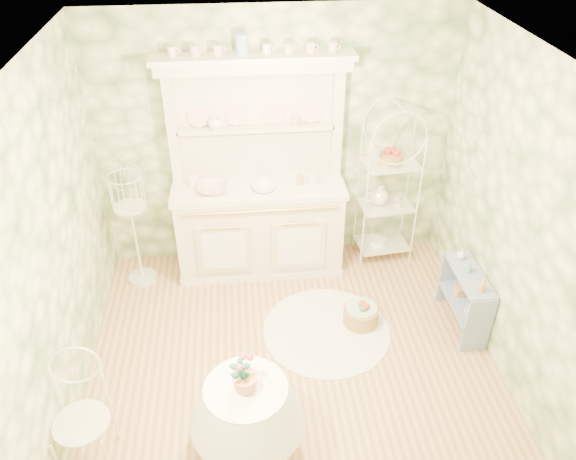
{
  "coord_description": "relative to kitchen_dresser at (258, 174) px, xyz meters",
  "views": [
    {
      "loc": [
        -0.38,
        -3.4,
        3.82
      ],
      "look_at": [
        0.0,
        0.5,
        1.15
      ],
      "focal_mm": 35.0,
      "sensor_mm": 36.0,
      "label": 1
    }
  ],
  "objects": [
    {
      "name": "floor",
      "position": [
        0.2,
        -1.52,
        -1.15
      ],
      "size": [
        3.6,
        3.6,
        0.0
      ],
      "primitive_type": "plane",
      "color": "tan",
      "rests_on": "ground"
    },
    {
      "name": "ceiling",
      "position": [
        0.2,
        -1.52,
        1.56
      ],
      "size": [
        3.6,
        3.6,
        0.0
      ],
      "primitive_type": "plane",
      "color": "white",
      "rests_on": "floor"
    },
    {
      "name": "wall_left",
      "position": [
        -1.6,
        -1.52,
        0.21
      ],
      "size": [
        3.6,
        3.6,
        0.0
      ],
      "primitive_type": "plane",
      "color": "beige",
      "rests_on": "floor"
    },
    {
      "name": "wall_right",
      "position": [
        2.0,
        -1.52,
        0.21
      ],
      "size": [
        3.6,
        3.6,
        0.0
      ],
      "primitive_type": "plane",
      "color": "beige",
      "rests_on": "floor"
    },
    {
      "name": "wall_back",
      "position": [
        0.2,
        0.28,
        0.21
      ],
      "size": [
        3.6,
        3.6,
        0.0
      ],
      "primitive_type": "plane",
      "color": "beige",
      "rests_on": "floor"
    },
    {
      "name": "wall_front",
      "position": [
        0.2,
        -3.32,
        0.21
      ],
      "size": [
        3.6,
        3.6,
        0.0
      ],
      "primitive_type": "plane",
      "color": "beige",
      "rests_on": "floor"
    },
    {
      "name": "kitchen_dresser",
      "position": [
        0.0,
        0.0,
        0.0
      ],
      "size": [
        1.87,
        0.61,
        2.29
      ],
      "primitive_type": "cube",
      "color": "silver",
      "rests_on": "floor"
    },
    {
      "name": "bakers_rack",
      "position": [
        1.37,
        0.08,
        -0.29
      ],
      "size": [
        0.57,
        0.43,
        1.71
      ],
      "primitive_type": "cube",
      "rotation": [
        0.0,
        0.0,
        0.11
      ],
      "color": "white",
      "rests_on": "floor"
    },
    {
      "name": "side_shelf",
      "position": [
        1.86,
        -1.11,
        -0.82
      ],
      "size": [
        0.28,
        0.75,
        0.64
      ],
      "primitive_type": "cube",
      "rotation": [
        0.0,
        0.0,
        -0.01
      ],
      "color": "#758AAE",
      "rests_on": "floor"
    },
    {
      "name": "round_table",
      "position": [
        -0.22,
        -2.3,
        -0.84
      ],
      "size": [
        0.67,
        0.67,
        0.6
      ],
      "primitive_type": "cylinder",
      "rotation": [
        0.0,
        0.0,
        -0.26
      ],
      "color": "white",
      "rests_on": "floor"
    },
    {
      "name": "cafe_chair",
      "position": [
        -1.4,
        -2.27,
        -0.66
      ],
      "size": [
        0.5,
        0.5,
        0.97
      ],
      "primitive_type": "cube",
      "rotation": [
        0.0,
        0.0,
        0.15
      ],
      "color": "white",
      "rests_on": "floor"
    },
    {
      "name": "birdcage_stand",
      "position": [
        -1.27,
        -0.12,
        -0.41
      ],
      "size": [
        0.38,
        0.38,
        1.46
      ],
      "primitive_type": "cube",
      "rotation": [
        0.0,
        0.0,
        -0.1
      ],
      "color": "white",
      "rests_on": "floor"
    },
    {
      "name": "floor_basket",
      "position": [
        0.91,
        -1.0,
        -1.04
      ],
      "size": [
        0.44,
        0.44,
        0.22
      ],
      "primitive_type": "cylinder",
      "rotation": [
        0.0,
        0.0,
        -0.42
      ],
      "color": "#A57E48",
      "rests_on": "floor"
    },
    {
      "name": "lace_rug",
      "position": [
        0.56,
        -1.09,
        -1.14
      ],
      "size": [
        1.32,
        1.32,
        0.01
      ],
      "primitive_type": "cylinder",
      "rotation": [
        0.0,
        0.0,
        0.09
      ],
      "color": "white",
      "rests_on": "floor"
    },
    {
      "name": "bowl_floral",
      "position": [
        -0.45,
        -0.07,
        -0.13
      ],
      "size": [
        0.31,
        0.31,
        0.08
      ],
      "primitive_type": "imported",
      "rotation": [
        0.0,
        0.0,
        -0.0
      ],
      "color": "white",
      "rests_on": "kitchen_dresser"
    },
    {
      "name": "bowl_white",
      "position": [
        0.05,
        -0.09,
        -0.13
      ],
      "size": [
        0.33,
        0.33,
        0.08
      ],
      "primitive_type": "imported",
      "rotation": [
        0.0,
        0.0,
        -0.41
      ],
      "color": "white",
      "rests_on": "kitchen_dresser"
    },
    {
      "name": "cup_left",
      "position": [
        -0.39,
        0.16,
        0.47
      ],
      "size": [
        0.14,
        0.14,
        0.1
      ],
      "primitive_type": "imported",
      "rotation": [
        0.0,
        0.0,
        -0.09
      ],
      "color": "white",
      "rests_on": "kitchen_dresser"
    },
    {
      "name": "cup_right",
      "position": [
        0.38,
        0.14,
        0.47
      ],
      "size": [
        0.12,
        0.12,
        0.09
      ],
      "primitive_type": "imported",
      "rotation": [
        0.0,
        0.0,
        -0.29
      ],
      "color": "white",
      "rests_on": "kitchen_dresser"
    },
    {
      "name": "potted_geranium",
      "position": [
        -0.25,
        -2.32,
        -0.3
      ],
      "size": [
        0.15,
        0.11,
        0.28
      ],
      "primitive_type": "imported",
      "rotation": [
        0.0,
        0.0,
        0.04
      ],
      "color": "#3F7238",
      "rests_on": "round_table"
    },
    {
      "name": "bottle_amber",
      "position": [
        1.87,
        -1.35,
        -0.46
      ],
      "size": [
        0.07,
        0.07,
        0.15
      ],
      "primitive_type": "imported",
      "rotation": [
        0.0,
        0.0,
        0.2
      ],
      "color": "#BC7F41",
      "rests_on": "side_shelf"
    },
    {
      "name": "bottle_blue",
      "position": [
        1.84,
        -1.07,
        -0.49
      ],
      "size": [
        0.07,
        0.07,
        0.12
      ],
      "primitive_type": "imported",
      "rotation": [
        0.0,
        0.0,
        -0.41
      ],
      "color": "#7BA1CC",
      "rests_on": "side_shelf"
    },
    {
      "name": "bottle_glass",
      "position": [
        1.86,
        -0.87,
        -0.5
      ],
      "size": [
        0.11,
        0.11,
        0.1
      ],
      "primitive_type": "imported",
      "rotation": [
        0.0,
        0.0,
        -0.42
      ],
      "color": "silver",
      "rests_on": "side_shelf"
    }
  ]
}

